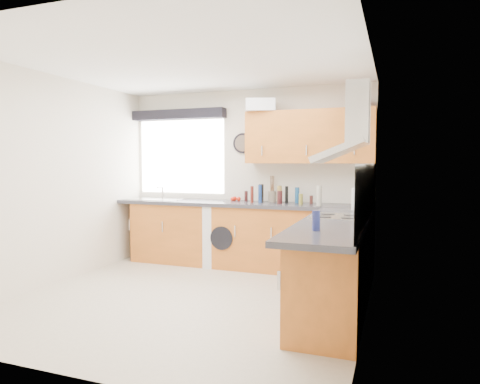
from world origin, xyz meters
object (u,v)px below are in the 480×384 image
at_px(oven, 337,265).
at_px(upper_cabinets, 309,137).
at_px(extractor_hood, 349,131).
at_px(washing_machine, 230,235).

distance_m(oven, upper_cabinets, 1.99).
bearing_deg(oven, extractor_hood, -0.00).
relative_size(oven, washing_machine, 0.96).
distance_m(extractor_hood, upper_cabinets, 1.48).
relative_size(extractor_hood, washing_machine, 0.88).
bearing_deg(upper_cabinets, oven, -67.46).
bearing_deg(extractor_hood, upper_cabinets, 116.13).
bearing_deg(extractor_hood, oven, 180.00).
relative_size(oven, extractor_hood, 1.09).
height_order(oven, extractor_hood, extractor_hood).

